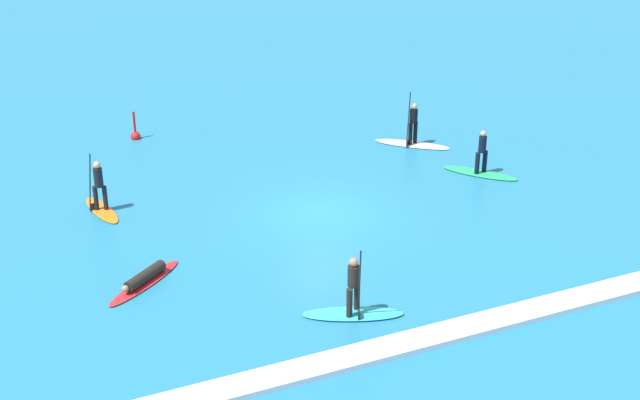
{
  "coord_description": "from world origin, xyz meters",
  "views": [
    {
      "loc": [
        -11.53,
        -26.18,
        14.0
      ],
      "look_at": [
        0.0,
        0.0,
        0.5
      ],
      "focal_mm": 51.73,
      "sensor_mm": 36.0,
      "label": 1
    }
  ],
  "objects_px": {
    "surfer_on_red_board": "(144,279)",
    "marker_buoy": "(135,135)",
    "surfer_on_teal_board": "(353,302)",
    "surfer_on_green_board": "(481,164)",
    "surfer_on_orange_board": "(100,196)",
    "surfer_on_white_board": "(413,134)"
  },
  "relations": [
    {
      "from": "surfer_on_teal_board",
      "to": "surfer_on_green_board",
      "type": "bearing_deg",
      "value": 61.1
    },
    {
      "from": "marker_buoy",
      "to": "surfer_on_teal_board",
      "type": "bearing_deg",
      "value": -81.51
    },
    {
      "from": "surfer_on_red_board",
      "to": "marker_buoy",
      "type": "distance_m",
      "value": 12.08
    },
    {
      "from": "surfer_on_green_board",
      "to": "surfer_on_teal_board",
      "type": "bearing_deg",
      "value": 88.55
    },
    {
      "from": "surfer_on_orange_board",
      "to": "marker_buoy",
      "type": "distance_m",
      "value": 6.89
    },
    {
      "from": "surfer_on_white_board",
      "to": "surfer_on_green_board",
      "type": "bearing_deg",
      "value": 146.08
    },
    {
      "from": "surfer_on_white_board",
      "to": "marker_buoy",
      "type": "xyz_separation_m",
      "value": [
        -10.15,
        5.27,
        -0.29
      ]
    },
    {
      "from": "surfer_on_orange_board",
      "to": "surfer_on_white_board",
      "type": "bearing_deg",
      "value": -95.45
    },
    {
      "from": "marker_buoy",
      "to": "surfer_on_red_board",
      "type": "bearing_deg",
      "value": -102.22
    },
    {
      "from": "surfer_on_white_board",
      "to": "marker_buoy",
      "type": "relative_size",
      "value": 2.17
    },
    {
      "from": "surfer_on_orange_board",
      "to": "marker_buoy",
      "type": "bearing_deg",
      "value": -33.37
    },
    {
      "from": "surfer_on_red_board",
      "to": "marker_buoy",
      "type": "height_order",
      "value": "marker_buoy"
    },
    {
      "from": "surfer_on_white_board",
      "to": "marker_buoy",
      "type": "distance_m",
      "value": 11.44
    },
    {
      "from": "surfer_on_green_board",
      "to": "surfer_on_teal_board",
      "type": "relative_size",
      "value": 0.91
    },
    {
      "from": "surfer_on_red_board",
      "to": "marker_buoy",
      "type": "relative_size",
      "value": 2.22
    },
    {
      "from": "surfer_on_teal_board",
      "to": "surfer_on_orange_board",
      "type": "height_order",
      "value": "surfer_on_teal_board"
    },
    {
      "from": "surfer_on_red_board",
      "to": "surfer_on_white_board",
      "type": "height_order",
      "value": "surfer_on_white_board"
    },
    {
      "from": "surfer_on_teal_board",
      "to": "surfer_on_white_board",
      "type": "distance_m",
      "value": 13.18
    },
    {
      "from": "surfer_on_orange_board",
      "to": "surfer_on_red_board",
      "type": "bearing_deg",
      "value": 171.51
    },
    {
      "from": "surfer_on_green_board",
      "to": "surfer_on_orange_board",
      "type": "distance_m",
      "value": 14.04
    },
    {
      "from": "surfer_on_orange_board",
      "to": "marker_buoy",
      "type": "height_order",
      "value": "surfer_on_orange_board"
    },
    {
      "from": "surfer_on_red_board",
      "to": "surfer_on_orange_board",
      "type": "height_order",
      "value": "surfer_on_orange_board"
    }
  ]
}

